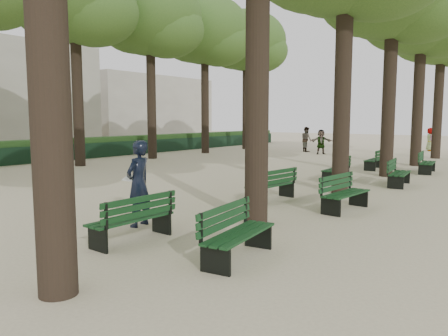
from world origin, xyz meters
The scene contains 21 objects.
ground centered at (0.00, 0.00, 0.00)m, with size 120.00×120.00×0.00m, color beige.
tree_central_4 centered at (1.50, 18.00, 7.65)m, with size 6.00×6.00×9.95m.
tree_central_5 centered at (1.50, 23.00, 7.65)m, with size 6.00×6.00×9.95m.
tree_far_3 centered at (-12.00, 13.00, 8.14)m, with size 6.00×6.00×10.45m.
tree_far_4 centered at (-12.00, 18.00, 8.14)m, with size 6.00×6.00×10.45m.
tree_far_5 centered at (-12.00, 23.00, 8.14)m, with size 6.00×6.00×10.45m.
bench_left_0 centered at (0.37, 0.32, 0.27)m, with size 0.63×1.82×0.92m.
bench_left_1 centered at (0.37, 5.62, 0.27)m, with size 0.76×1.85×0.92m.
bench_left_2 centered at (0.37, 10.49, 0.27)m, with size 0.67×1.83×0.92m.
bench_left_3 centered at (0.37, 15.15, 0.27)m, with size 0.64×1.82×0.92m.
bench_right_0 centered at (2.63, 0.65, 0.27)m, with size 0.79×1.86×0.92m.
bench_right_1 centered at (2.63, 5.51, 0.27)m, with size 0.73×1.84×0.92m.
bench_right_2 centered at (2.63, 10.64, 0.27)m, with size 0.76×1.85×0.92m.
bench_right_3 centered at (2.63, 15.13, 0.27)m, with size 0.75×1.85×0.92m.
man_with_map centered at (-0.44, 1.26, 0.95)m, with size 0.68×0.81×1.90m.
pedestrian_a centered at (-6.92, 23.12, 0.88)m, with size 0.86×0.35×1.77m, color #262628.
pedestrian_e centered at (-5.26, 21.84, 0.82)m, with size 1.52×0.33×1.63m, color #262628.
pedestrian_d centered at (0.00, 29.01, 0.84)m, with size 0.82×0.34×1.68m, color #262628.
fence centered at (-15.00, 11.00, 0.45)m, with size 0.08×42.00×0.90m, color black.
hedge centered at (-15.70, 11.00, 0.60)m, with size 1.20×42.00×1.20m, color #1A3B14.
building_far centered at (-33.00, 30.00, 3.50)m, with size 12.00×16.00×7.00m, color #B7B2A3.
Camera 1 is at (6.65, -5.24, 2.37)m, focal length 35.00 mm.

